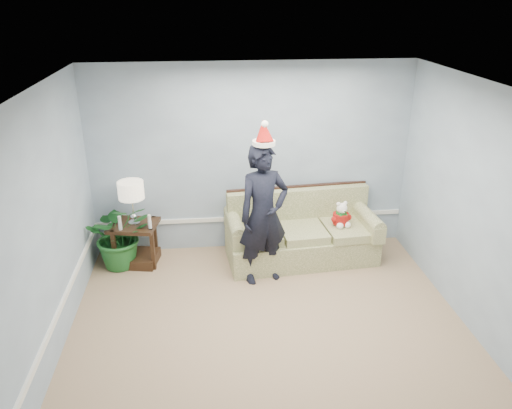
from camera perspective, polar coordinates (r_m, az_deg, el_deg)
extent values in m
cube|color=tan|center=(5.50, 2.19, -16.88)|extent=(4.50, 5.00, 0.02)
cube|color=white|center=(4.28, 2.75, 12.17)|extent=(4.50, 5.00, 0.02)
cube|color=#9DB4C8|center=(7.04, -0.54, 5.20)|extent=(4.50, 0.02, 2.70)
cube|color=#9DB4C8|center=(4.96, -24.46, -5.10)|extent=(0.02, 5.00, 2.70)
cube|color=#9DB4C8|center=(5.52, 26.36, -2.61)|extent=(0.02, 5.00, 2.70)
cube|color=white|center=(7.35, -0.49, -1.55)|extent=(4.48, 0.03, 0.06)
cube|color=white|center=(5.41, -22.60, -13.54)|extent=(0.03, 4.98, 0.06)
cube|color=#55642F|center=(7.13, 5.15, -4.76)|extent=(2.12, 1.05, 0.39)
cube|color=#55642F|center=(6.88, 0.09, -3.36)|extent=(0.66, 0.75, 0.12)
cube|color=#55642F|center=(6.97, 5.30, -3.10)|extent=(0.66, 0.75, 0.12)
cube|color=#55642F|center=(7.12, 10.34, -2.82)|extent=(0.66, 0.75, 0.12)
cube|color=#55642F|center=(7.22, 4.79, -0.23)|extent=(2.06, 0.37, 0.55)
cube|color=black|center=(7.18, 4.76, 1.99)|extent=(2.05, 0.23, 0.05)
cube|color=#55642F|center=(6.87, -2.47, -2.86)|extent=(0.25, 0.89, 0.23)
cube|color=#55642F|center=(7.22, 12.58, -2.10)|extent=(0.25, 0.89, 0.23)
cube|color=#351E13|center=(7.02, -13.82, -2.33)|extent=(0.72, 0.64, 0.05)
cube|color=#351E13|center=(7.25, -13.44, -5.99)|extent=(0.64, 0.56, 0.14)
cube|color=#351E13|center=(7.00, -15.86, -5.18)|extent=(0.06, 0.06, 0.61)
cube|color=#351E13|center=(6.93, -11.72, -5.05)|extent=(0.06, 0.06, 0.61)
cube|color=#351E13|center=(7.36, -15.39, -3.68)|extent=(0.06, 0.06, 0.61)
cube|color=#351E13|center=(7.29, -11.46, -3.55)|extent=(0.06, 0.06, 0.61)
cylinder|color=silver|center=(6.99, -13.73, -2.04)|extent=(0.16, 0.16, 0.03)
sphere|color=silver|center=(6.95, -13.80, -1.36)|extent=(0.10, 0.10, 0.10)
cylinder|color=silver|center=(6.89, -13.92, -0.22)|extent=(0.03, 0.03, 0.34)
cylinder|color=beige|center=(6.81, -14.11, 1.60)|extent=(0.34, 0.34, 0.24)
cylinder|color=silver|center=(6.85, -15.25, -2.39)|extent=(0.05, 0.05, 0.11)
cylinder|color=white|center=(6.81, -15.34, -1.64)|extent=(0.04, 0.04, 0.09)
cylinder|color=silver|center=(6.80, -12.04, -2.27)|extent=(0.05, 0.05, 0.11)
cylinder|color=white|center=(6.76, -12.10, -1.52)|extent=(0.04, 0.04, 0.09)
imported|color=#1C5C24|center=(7.05, -15.28, -3.31)|extent=(1.00, 0.91, 0.95)
imported|color=black|center=(6.30, 0.86, -1.19)|extent=(0.78, 0.64, 1.85)
cylinder|color=white|center=(5.97, 0.91, 7.07)|extent=(0.31, 0.31, 0.05)
cone|color=#B31513|center=(5.96, 0.89, 8.40)|extent=(0.26, 0.32, 0.32)
sphere|color=white|center=(5.84, 1.01, 9.18)|extent=(0.08, 0.08, 0.08)
sphere|color=white|center=(7.04, 9.67, -1.57)|extent=(0.21, 0.21, 0.21)
cylinder|color=#B31513|center=(7.04, 9.67, -1.57)|extent=(0.27, 0.27, 0.15)
cylinder|color=#186B22|center=(7.01, 9.72, -0.95)|extent=(0.18, 0.18, 0.03)
sphere|color=white|center=(6.97, 9.39, -2.41)|extent=(0.10, 0.10, 0.10)
sphere|color=white|center=(7.00, 10.29, -2.36)|extent=(0.10, 0.10, 0.10)
sphere|color=white|center=(6.97, 9.78, -0.42)|extent=(0.15, 0.15, 0.15)
sphere|color=black|center=(6.90, 9.96, -0.82)|extent=(0.02, 0.02, 0.02)
sphere|color=white|center=(6.94, 9.37, 0.08)|extent=(0.06, 0.06, 0.06)
sphere|color=white|center=(6.97, 10.21, 0.12)|extent=(0.06, 0.06, 0.06)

